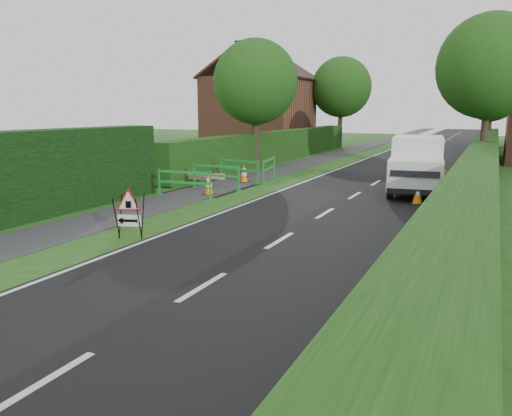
% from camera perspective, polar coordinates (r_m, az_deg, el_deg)
% --- Properties ---
extents(ground, '(120.00, 120.00, 0.00)m').
position_cam_1_polar(ground, '(9.75, -22.09, -8.09)').
color(ground, '#224A15').
rests_on(ground, ground).
extents(road_surface, '(6.00, 90.00, 0.02)m').
position_cam_1_polar(road_surface, '(41.47, 19.42, 6.32)').
color(road_surface, black).
rests_on(road_surface, ground).
extents(footpath, '(2.00, 90.00, 0.02)m').
position_cam_1_polar(footpath, '(42.41, 11.98, 6.80)').
color(footpath, '#2D2D30').
rests_on(footpath, ground).
extents(hedge_west_far, '(1.00, 24.00, 1.80)m').
position_cam_1_polar(hedge_west_far, '(30.70, 2.50, 5.43)').
color(hedge_west_far, '#14380F').
rests_on(hedge_west_far, ground).
extents(hedge_east, '(1.20, 50.00, 1.50)m').
position_cam_1_polar(hedge_east, '(22.33, 24.14, 2.28)').
color(hedge_east, '#14380F').
rests_on(hedge_east, ground).
extents(house_west, '(7.50, 7.40, 7.88)m').
position_cam_1_polar(house_west, '(39.89, 0.39, 10.94)').
color(house_west, brown).
rests_on(house_west, ground).
extents(tree_nw, '(4.40, 4.40, 6.70)m').
position_cam_1_polar(tree_nw, '(26.77, -0.06, 14.20)').
color(tree_nw, '#2D2116').
rests_on(tree_nw, ground).
extents(tree_ne, '(5.20, 5.20, 7.79)m').
position_cam_1_polar(tree_ne, '(28.20, 25.19, 14.43)').
color(tree_ne, '#2D2116').
rests_on(tree_ne, ground).
extents(tree_fw, '(4.80, 4.80, 7.24)m').
position_cam_1_polar(tree_fw, '(41.78, 9.73, 13.44)').
color(tree_fw, '#2D2116').
rests_on(tree_fw, ground).
extents(tree_fe, '(4.20, 4.20, 6.33)m').
position_cam_1_polar(tree_fe, '(44.13, 25.36, 11.63)').
color(tree_fe, '#2D2116').
rests_on(tree_fe, ground).
extents(triangle_sign, '(0.90, 0.90, 1.05)m').
position_cam_1_polar(triangle_sign, '(12.28, -14.48, -0.22)').
color(triangle_sign, black).
rests_on(triangle_sign, ground).
extents(works_van, '(2.30, 4.74, 2.08)m').
position_cam_1_polar(works_van, '(19.50, 17.89, 4.83)').
color(works_van, silver).
rests_on(works_van, ground).
extents(traffic_cone_0, '(0.38, 0.38, 0.79)m').
position_cam_1_polar(traffic_cone_0, '(17.26, 18.02, 1.68)').
color(traffic_cone_0, black).
rests_on(traffic_cone_0, ground).
extents(traffic_cone_1, '(0.38, 0.38, 0.79)m').
position_cam_1_polar(traffic_cone_1, '(20.30, 21.01, 2.84)').
color(traffic_cone_1, black).
rests_on(traffic_cone_1, ground).
extents(traffic_cone_2, '(0.38, 0.38, 0.79)m').
position_cam_1_polar(traffic_cone_2, '(21.92, 20.63, 3.43)').
color(traffic_cone_2, black).
rests_on(traffic_cone_2, ground).
extents(traffic_cone_3, '(0.38, 0.38, 0.79)m').
position_cam_1_polar(traffic_cone_3, '(18.33, -5.42, 2.71)').
color(traffic_cone_3, black).
rests_on(traffic_cone_3, ground).
extents(traffic_cone_4, '(0.38, 0.38, 0.79)m').
position_cam_1_polar(traffic_cone_4, '(21.36, -1.38, 3.96)').
color(traffic_cone_4, black).
rests_on(traffic_cone_4, ground).
extents(ped_barrier_0, '(2.09, 0.58, 1.00)m').
position_cam_1_polar(ped_barrier_0, '(17.76, -8.21, 3.15)').
color(ped_barrier_0, '#198E31').
rests_on(ped_barrier_0, ground).
extents(ped_barrier_1, '(2.06, 0.37, 1.00)m').
position_cam_1_polar(ped_barrier_1, '(19.52, -4.62, 3.95)').
color(ped_barrier_1, '#198E31').
rests_on(ped_barrier_1, ground).
extents(ped_barrier_2, '(2.09, 0.74, 1.00)m').
position_cam_1_polar(ped_barrier_2, '(21.40, -1.96, 4.61)').
color(ped_barrier_2, '#198E31').
rests_on(ped_barrier_2, ground).
extents(ped_barrier_3, '(0.71, 2.09, 1.00)m').
position_cam_1_polar(ped_barrier_3, '(21.94, 1.52, 4.78)').
color(ped_barrier_3, '#198E31').
rests_on(ped_barrier_3, ground).
extents(redwhite_plank, '(1.47, 0.38, 0.25)m').
position_cam_1_polar(redwhite_plank, '(20.20, -5.60, 2.37)').
color(redwhite_plank, red).
rests_on(redwhite_plank, ground).
extents(hatchback_car, '(1.82, 3.48, 1.13)m').
position_cam_1_polar(hatchback_car, '(33.22, 18.29, 6.30)').
color(hatchback_car, silver).
rests_on(hatchback_car, ground).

